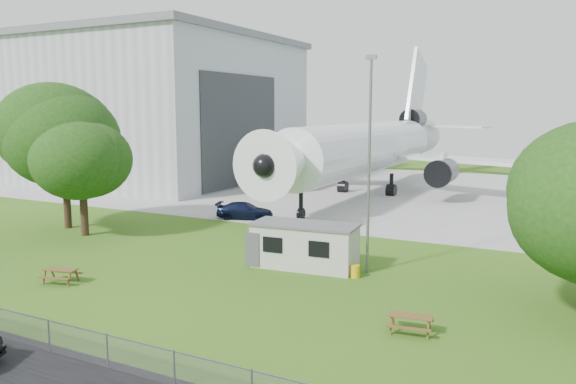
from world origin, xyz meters
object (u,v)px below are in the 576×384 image
at_px(hangar, 124,108).
at_px(picnic_east, 410,333).
at_px(airliner, 370,146).
at_px(site_cabin, 305,245).
at_px(picnic_west, 61,283).

relative_size(hangar, picnic_east, 23.89).
bearing_deg(hangar, airliner, -0.22).
distance_m(hangar, picnic_east, 63.63).
bearing_deg(site_cabin, picnic_east, -40.03).
xyz_separation_m(hangar, site_cabin, (42.55, -30.44, -8.09)).
bearing_deg(picnic_west, site_cabin, 26.19).
bearing_deg(airliner, picnic_west, -95.48).
bearing_deg(picnic_east, picnic_west, 177.50).
distance_m(airliner, picnic_west, 39.55).
xyz_separation_m(airliner, picnic_east, (14.73, -37.15, -5.27)).
bearing_deg(site_cabin, airliner, 102.25).
height_order(hangar, picnic_east, hangar).
xyz_separation_m(hangar, picnic_east, (50.70, -37.29, -9.41)).
xyz_separation_m(hangar, airliner, (35.97, -0.14, -4.14)).
bearing_deg(picnic_west, airliner, 70.54).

